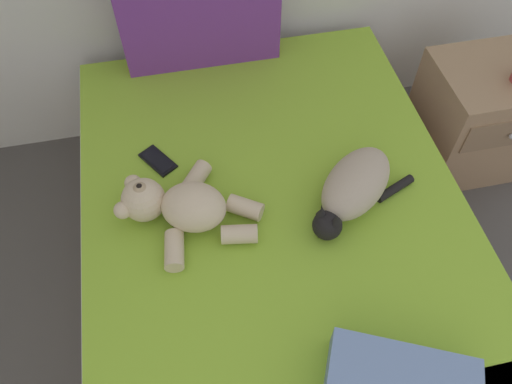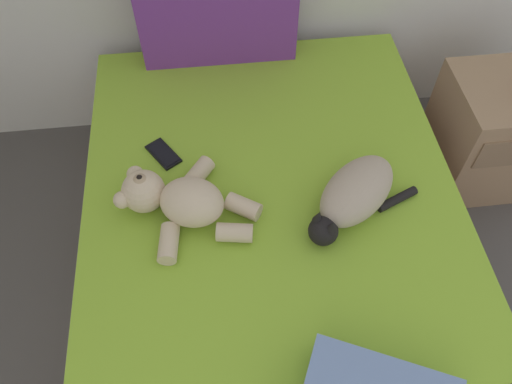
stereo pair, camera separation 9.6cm
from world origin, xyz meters
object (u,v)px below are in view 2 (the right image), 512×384
at_px(patterned_cushion, 217,5).
at_px(nightstand, 494,133).
at_px(teddy_bear, 178,200).
at_px(cell_phone, 163,154).
at_px(bed, 273,250).
at_px(cat, 354,195).

xyz_separation_m(patterned_cushion, nightstand, (1.21, -0.38, -0.50)).
relative_size(teddy_bear, cell_phone, 3.06).
relative_size(bed, teddy_bear, 3.84).
xyz_separation_m(bed, cat, (0.27, -0.01, 0.34)).
distance_m(patterned_cushion, cat, 0.97).
distance_m(teddy_bear, cell_phone, 0.28).
bearing_deg(patterned_cushion, teddy_bear, -103.59).
relative_size(patterned_cushion, cell_phone, 4.00).
xyz_separation_m(patterned_cushion, cell_phone, (-0.26, -0.56, -0.24)).
bearing_deg(bed, cat, -1.94).
relative_size(teddy_bear, nightstand, 0.90).
height_order(cat, teddy_bear, teddy_bear).
relative_size(cat, cell_phone, 2.57).
bearing_deg(cat, cell_phone, 154.20).
bearing_deg(cell_phone, nightstand, 6.88).
bearing_deg(teddy_bear, cat, -4.67).
bearing_deg(nightstand, cell_phone, -173.12).
bearing_deg(bed, patterned_cushion, 98.38).
bearing_deg(patterned_cushion, cat, -65.71).
height_order(teddy_bear, nightstand, teddy_bear).
xyz_separation_m(bed, teddy_bear, (-0.33, 0.04, 0.34)).
bearing_deg(cat, bed, 178.06).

